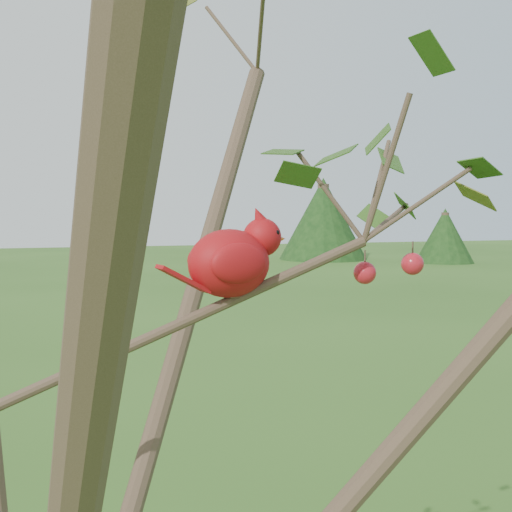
# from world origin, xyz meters

# --- Properties ---
(crabapple_tree) EXTENTS (2.35, 2.05, 2.95)m
(crabapple_tree) POSITION_xyz_m (0.03, -0.02, 2.12)
(crabapple_tree) COLOR #463625
(crabapple_tree) RESTS_ON ground
(cardinal) EXTENTS (0.23, 0.14, 0.16)m
(cardinal) POSITION_xyz_m (0.33, 0.07, 2.17)
(cardinal) COLOR #AA110E
(cardinal) RESTS_ON ground
(distant_trees) EXTENTS (37.57, 10.55, 3.76)m
(distant_trees) POSITION_xyz_m (0.40, 23.34, 1.62)
(distant_trees) COLOR #463625
(distant_trees) RESTS_ON ground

